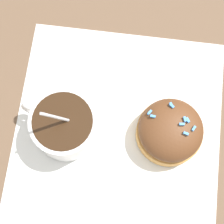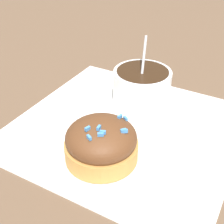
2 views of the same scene
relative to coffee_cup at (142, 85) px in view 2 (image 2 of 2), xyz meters
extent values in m
plane|color=brown|center=(0.07, 0.01, -0.03)|extent=(3.00, 3.00, 0.00)
cube|color=white|center=(0.07, 0.01, -0.03)|extent=(0.31, 0.33, 0.00)
cylinder|color=white|center=(0.00, 0.00, 0.00)|extent=(0.09, 0.09, 0.06)
cylinder|color=#331E0F|center=(0.00, 0.00, 0.02)|extent=(0.08, 0.08, 0.01)
torus|color=white|center=(-0.05, 0.01, 0.00)|extent=(0.04, 0.02, 0.04)
ellipsoid|color=silver|center=(-0.02, -0.01, -0.02)|extent=(0.03, 0.02, 0.01)
cylinder|color=silver|center=(0.01, 0.00, 0.03)|extent=(0.05, 0.02, 0.10)
cylinder|color=#D19347|center=(0.15, 0.02, -0.02)|extent=(0.09, 0.09, 0.02)
ellipsoid|color=brown|center=(0.15, 0.02, 0.00)|extent=(0.09, 0.09, 0.04)
cube|color=#4C99EA|center=(0.11, 0.03, 0.02)|extent=(0.01, 0.01, 0.00)
cube|color=#4C99EA|center=(0.14, 0.05, 0.02)|extent=(0.01, 0.01, 0.00)
cube|color=#4C99EA|center=(0.17, 0.02, 0.02)|extent=(0.01, 0.01, 0.00)
cube|color=#4C99EA|center=(0.16, 0.03, 0.02)|extent=(0.01, 0.01, 0.00)
cube|color=#4C99EA|center=(0.16, 0.01, 0.02)|extent=(0.01, 0.00, 0.00)
cube|color=#4C99EA|center=(0.12, 0.03, 0.02)|extent=(0.01, 0.00, 0.00)
cube|color=#4C99EA|center=(0.16, 0.03, 0.02)|extent=(0.01, 0.01, 0.00)
cube|color=#4C99EA|center=(0.14, 0.05, 0.02)|extent=(0.01, 0.01, 0.00)
cube|color=#4C99EA|center=(0.16, 0.02, 0.02)|extent=(0.01, 0.00, 0.00)
camera|label=1|loc=(0.09, -0.11, 0.50)|focal=60.00mm
camera|label=2|loc=(0.39, 0.19, 0.24)|focal=50.00mm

